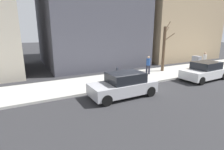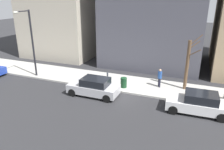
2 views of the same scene
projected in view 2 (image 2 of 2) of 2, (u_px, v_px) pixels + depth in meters
The scene contains 9 objects.
ground_plane at pixel (119, 92), 18.82m from camera, with size 120.00×120.00×0.00m, color #2B2B2D.
sidewalk at pixel (126, 84), 20.54m from camera, with size 4.00×36.00×0.15m, color #B2AFA8.
parked_car_white at pixel (198, 103), 15.37m from camera, with size 2.05×4.26×1.52m.
parked_car_silver at pixel (94, 87), 18.09m from camera, with size 1.95×4.21×1.52m.
parking_meter at pixel (108, 78), 19.32m from camera, with size 0.14×0.10×1.35m.
streetlamp at pixel (30, 38), 20.93m from camera, with size 1.97×0.32×6.50m.
bare_tree at pixel (188, 64), 18.46m from camera, with size 0.73×1.07×4.80m.
trash_bin at pixel (124, 83), 19.37m from camera, with size 0.56×0.56×0.90m, color #14381E.
pedestrian_midblock at pixel (160, 77), 19.33m from camera, with size 0.38×0.36×1.66m.
Camera 2 is at (-16.18, -5.82, 7.84)m, focal length 35.00 mm.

